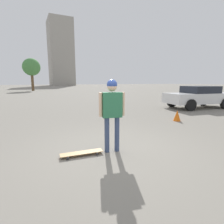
{
  "coord_description": "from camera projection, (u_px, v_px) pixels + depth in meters",
  "views": [
    {
      "loc": [
        1.78,
        3.68,
        1.7
      ],
      "look_at": [
        0.0,
        0.0,
        0.99
      ],
      "focal_mm": 28.0,
      "sensor_mm": 36.0,
      "label": 1
    }
  ],
  "objects": [
    {
      "name": "ground_plane",
      "position": [
        112.0,
        151.0,
        4.32
      ],
      "size": [
        220.0,
        220.0,
        0.0
      ],
      "primitive_type": "plane",
      "color": "gray"
    },
    {
      "name": "person",
      "position": [
        112.0,
        107.0,
        4.13
      ],
      "size": [
        0.62,
        0.28,
        1.76
      ],
      "rotation": [
        0.0,
        0.0,
        2.95
      ],
      "color": "#38476B",
      "rests_on": "ground_plane"
    },
    {
      "name": "skateboard",
      "position": [
        82.0,
        153.0,
        4.07
      ],
      "size": [
        1.0,
        0.34,
        0.07
      ],
      "rotation": [
        0.0,
        0.0,
        -0.08
      ],
      "color": "tan",
      "rests_on": "ground_plane"
    },
    {
      "name": "car_parked_near",
      "position": [
        198.0,
        96.0,
        11.41
      ],
      "size": [
        4.54,
        2.44,
        1.42
      ],
      "rotation": [
        0.0,
        0.0,
        -0.15
      ],
      "color": "silver",
      "rests_on": "ground_plane"
    },
    {
      "name": "building_block_distant",
      "position": [
        61.0,
        54.0,
        79.52
      ],
      "size": [
        10.05,
        12.18,
        28.82
      ],
      "color": "#9E998E",
      "rests_on": "ground_plane"
    },
    {
      "name": "tree_distant",
      "position": [
        31.0,
        67.0,
        32.77
      ],
      "size": [
        3.21,
        3.21,
        6.04
      ],
      "color": "brown",
      "rests_on": "ground_plane"
    },
    {
      "name": "traffic_cone",
      "position": [
        177.0,
        116.0,
        7.65
      ],
      "size": [
        0.31,
        0.31,
        0.47
      ],
      "color": "orange",
      "rests_on": "ground_plane"
    }
  ]
}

